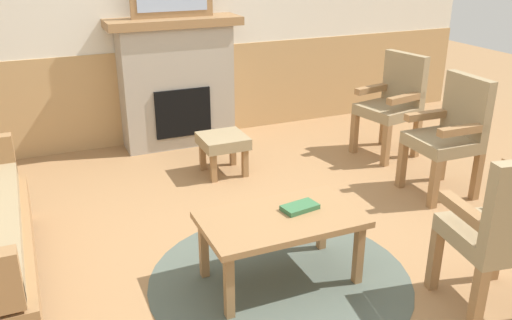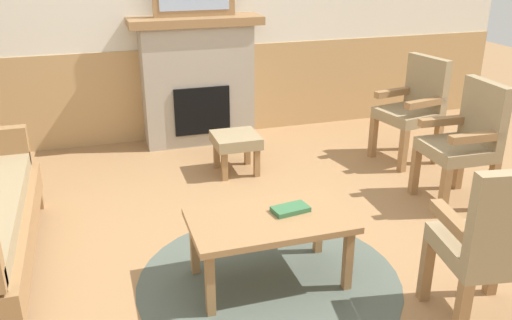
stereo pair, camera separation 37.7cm
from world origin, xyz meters
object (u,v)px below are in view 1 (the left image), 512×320
armchair_by_window_left (394,100)px  armchair_front_left (506,228)px  coffee_table (281,224)px  fireplace (177,82)px  book_on_table (300,207)px  armchair_near_fireplace (451,131)px  footstool (223,143)px

armchair_by_window_left → armchair_front_left: size_ratio=1.00×
armchair_by_window_left → coffee_table: bearing=-141.8°
fireplace → armchair_front_left: bearing=-75.8°
book_on_table → armchair_near_fireplace: armchair_near_fireplace is taller
book_on_table → armchair_near_fireplace: 1.77m
book_on_table → footstool: bearing=86.1°
footstool → armchair_near_fireplace: size_ratio=0.41×
book_on_table → footstool: size_ratio=0.55×
coffee_table → fireplace: bearing=87.6°
book_on_table → armchair_near_fireplace: (1.67, 0.57, 0.08)m
coffee_table → armchair_front_left: size_ratio=0.98×
footstool → armchair_by_window_left: bearing=-6.1°
book_on_table → footstool: (0.11, 1.68, -0.17)m
fireplace → book_on_table: bearing=-89.3°
fireplace → coffee_table: 2.65m
fireplace → coffee_table: bearing=-92.4°
armchair_front_left → fireplace: bearing=104.2°
fireplace → armchair_near_fireplace: size_ratio=1.33×
footstool → armchair_front_left: 2.59m
armchair_near_fireplace → armchair_by_window_left: same height
fireplace → armchair_front_left: 3.50m
book_on_table → footstool: book_on_table is taller
book_on_table → coffee_table: bearing=-166.1°
footstool → armchair_front_left: armchair_front_left is taller
footstool → armchair_front_left: bearing=-74.0°
footstool → armchair_by_window_left: (1.68, -0.18, 0.25)m
book_on_table → armchair_by_window_left: armchair_by_window_left is taller
coffee_table → armchair_near_fireplace: size_ratio=0.98×
book_on_table → armchair_front_left: 1.15m
armchair_front_left → book_on_table: bearing=135.9°
coffee_table → footstool: coffee_table is taller
book_on_table → armchair_front_left: (0.82, -0.80, 0.08)m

